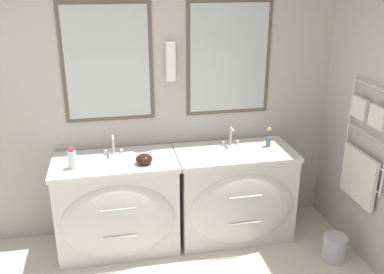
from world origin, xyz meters
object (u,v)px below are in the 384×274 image
Objects in this scene: waste_bin at (334,247)px; toiletry_bottle at (72,159)px; amenity_bowl at (144,159)px; vanity_left at (118,206)px; vanity_right at (235,194)px; flower_vase at (269,138)px.

toiletry_bottle is at bearing 167.32° from waste_bin.
waste_bin is (1.62, -0.47, -0.80)m from amenity_bowl.
vanity_left is at bearing 160.90° from amenity_bowl.
vanity_right is 4.61× the size of waste_bin.
vanity_right is 5.67× the size of flower_vase.
vanity_left is 1.98m from waste_bin.
toiletry_bottle is 2.42m from waste_bin.
toiletry_bottle is 1.24× the size of amenity_bowl.
vanity_right is 1.54m from toiletry_bottle.
vanity_left is at bearing 9.86° from toiletry_bottle.
flower_vase is (0.34, 0.08, 0.51)m from vanity_right.
vanity_left is 1.10m from vanity_right.
vanity_left is 0.54m from amenity_bowl.
vanity_right is 1.00m from waste_bin.
amenity_bowl is 0.75× the size of flower_vase.
toiletry_bottle is 0.93× the size of flower_vase.
vanity_right is 6.07× the size of toiletry_bottle.
vanity_right is at bearing 0.00° from vanity_left.
vanity_left reaches higher than waste_bin.
waste_bin is at bearing -56.08° from flower_vase.
vanity_right is at bearing -166.12° from flower_vase.
vanity_left is 6.07× the size of toiletry_bottle.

